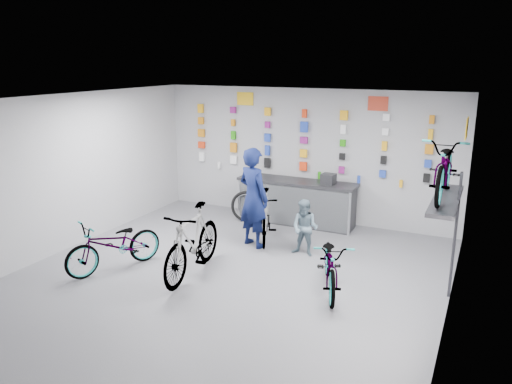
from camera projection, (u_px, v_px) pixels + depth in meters
The scene contains 20 objects.
floor at pixel (219, 284), 8.28m from camera, with size 8.00×8.00×0.00m, color #57575D.
ceiling at pixel (215, 101), 7.50m from camera, with size 8.00×8.00×0.00m, color white.
wall_back at pixel (305, 155), 11.38m from camera, with size 7.00×7.00×0.00m, color #ACACAF.
wall_left at pixel (55, 176), 9.35m from camera, with size 8.00×8.00×0.00m, color #ACACAF.
wall_right at pixel (453, 228), 6.44m from camera, with size 8.00×8.00×0.00m, color #ACACAF.
counter at pixel (296, 203), 11.24m from camera, with size 2.70×0.66×1.00m.
merch_wall at pixel (298, 143), 11.31m from camera, with size 5.57×0.08×1.56m.
wall_bracket at pixel (447, 206), 7.56m from camera, with size 0.39×1.90×2.00m.
sign_left at pixel (245, 99), 11.67m from camera, with size 0.42×0.02×0.30m, color yellow.
sign_right at pixel (378, 104), 10.38m from camera, with size 0.42×0.02×0.30m, color red.
sign_side at pixel (467, 128), 7.20m from camera, with size 0.02×0.40×0.30m, color yellow.
bike_left at pixel (114, 245), 8.74m from camera, with size 0.62×1.79×0.94m, color gray.
bike_center at pixel (192, 242), 8.50m from camera, with size 0.57×2.02×1.21m, color gray.
bike_right at pixel (331, 264), 7.96m from camera, with size 0.61×1.74×0.92m, color gray.
bike_service at pixel (265, 216), 10.19m from camera, with size 0.48×1.71×1.03m, color gray.
bike_wall at pixel (446, 167), 7.45m from camera, with size 0.63×1.80×0.95m, color gray.
clerk at pixel (253, 198), 9.77m from camera, with size 0.72×0.48×1.99m, color #0D1744.
customer at pixel (305, 228), 9.38m from camera, with size 0.53×0.41×1.09m, color slate.
spare_wheel at pixel (246, 206), 11.40m from camera, with size 0.73×0.29×0.72m.
register at pixel (328, 179), 10.79m from camera, with size 0.28×0.30×0.22m, color black.
Camera 1 is at (3.82, -6.60, 3.61)m, focal length 35.00 mm.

